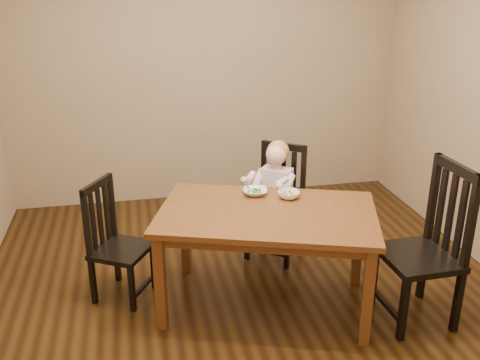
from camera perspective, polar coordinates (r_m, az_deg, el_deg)
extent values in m
cube|color=#3C240C|center=(4.14, 0.87, -11.96)|extent=(4.00, 4.00, 0.01)
cube|color=#9D8263|center=(5.52, -3.67, 11.56)|extent=(4.00, 0.01, 2.70)
cube|color=#9D8263|center=(1.83, 15.11, -9.49)|extent=(4.00, 0.01, 2.70)
cube|color=#4B2711|center=(3.68, 2.92, -3.63)|extent=(1.69, 1.32, 0.04)
cube|color=#4B2711|center=(3.70, 2.90, -4.46)|extent=(1.54, 1.17, 0.08)
cube|color=#4B2711|center=(3.63, -8.49, -10.81)|extent=(0.09, 0.09, 0.70)
cube|color=#4B2711|center=(3.55, 13.44, -12.09)|extent=(0.09, 0.09, 0.70)
cube|color=#4B2711|center=(4.27, -5.84, -5.57)|extent=(0.09, 0.09, 0.70)
cube|color=#4B2711|center=(4.19, 12.48, -6.51)|extent=(0.09, 0.09, 0.70)
cube|color=black|center=(4.49, 3.75, -3.39)|extent=(0.57, 0.56, 0.04)
cube|color=black|center=(4.67, 6.50, -5.35)|extent=(0.05, 0.05, 0.38)
cube|color=black|center=(4.78, 2.45, -4.56)|extent=(0.05, 0.05, 0.38)
cube|color=black|center=(4.38, 5.04, -7.13)|extent=(0.05, 0.05, 0.38)
cube|color=black|center=(4.50, 0.77, -6.25)|extent=(0.05, 0.05, 0.38)
cube|color=black|center=(4.47, 6.76, 0.37)|extent=(0.05, 0.05, 0.53)
cube|color=black|center=(4.58, 2.55, 1.04)|extent=(0.05, 0.05, 0.53)
cube|color=black|center=(4.45, 4.71, 3.59)|extent=(0.33, 0.26, 0.06)
cube|color=black|center=(4.50, 5.73, 0.19)|extent=(0.04, 0.04, 0.46)
cube|color=black|center=(4.53, 4.62, 0.37)|extent=(0.04, 0.04, 0.46)
cube|color=black|center=(4.56, 3.52, 0.55)|extent=(0.04, 0.04, 0.46)
cube|color=black|center=(4.02, -12.48, -7.31)|extent=(0.51, 0.52, 0.04)
cube|color=black|center=(4.32, -12.99, -8.28)|extent=(0.05, 0.05, 0.36)
cube|color=black|center=(4.08, -15.41, -10.40)|extent=(0.05, 0.05, 0.36)
cube|color=black|center=(4.17, -9.20, -9.06)|extent=(0.05, 0.05, 0.36)
cube|color=black|center=(3.92, -11.45, -11.34)|extent=(0.05, 0.05, 0.36)
cube|color=black|center=(4.11, -13.52, -2.59)|extent=(0.05, 0.05, 0.50)
cube|color=black|center=(3.86, -16.07, -4.46)|extent=(0.05, 0.05, 0.50)
cube|color=black|center=(3.90, -15.05, -0.49)|extent=(0.21, 0.34, 0.05)
cube|color=black|center=(4.06, -14.06, -3.35)|extent=(0.04, 0.04, 0.43)
cube|color=black|center=(3.99, -14.72, -3.84)|extent=(0.04, 0.04, 0.43)
cube|color=black|center=(3.93, -15.40, -4.35)|extent=(0.04, 0.04, 0.43)
cube|color=black|center=(3.83, 18.45, -7.82)|extent=(0.48, 0.50, 0.04)
cube|color=black|center=(3.91, 22.18, -11.95)|extent=(0.05, 0.05, 0.45)
cube|color=black|center=(4.20, 18.92, -9.08)|extent=(0.05, 0.05, 0.45)
cube|color=black|center=(3.71, 17.02, -13.14)|extent=(0.05, 0.05, 0.45)
cube|color=black|center=(4.02, 14.02, -10.00)|extent=(0.05, 0.05, 0.45)
cube|color=black|center=(3.64, 23.44, -4.14)|extent=(0.05, 0.05, 0.63)
cube|color=black|center=(3.95, 19.91, -1.68)|extent=(0.05, 0.05, 0.63)
cube|color=black|center=(3.70, 22.18, 1.15)|extent=(0.05, 0.47, 0.07)
cube|color=black|center=(3.73, 22.48, -3.98)|extent=(0.02, 0.05, 0.54)
cube|color=black|center=(3.81, 21.53, -3.32)|extent=(0.02, 0.05, 0.54)
cube|color=black|center=(3.89, 20.63, -2.68)|extent=(0.02, 0.05, 0.54)
imported|color=white|center=(3.93, 1.63, -1.26)|extent=(0.20, 0.20, 0.04)
imported|color=white|center=(3.89, 5.21, -1.56)|extent=(0.19, 0.19, 0.05)
cube|color=silver|center=(3.91, 1.02, -0.96)|extent=(0.06, 0.12, 0.05)
cube|color=silver|center=(3.91, 1.02, -1.18)|extent=(0.04, 0.04, 0.01)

